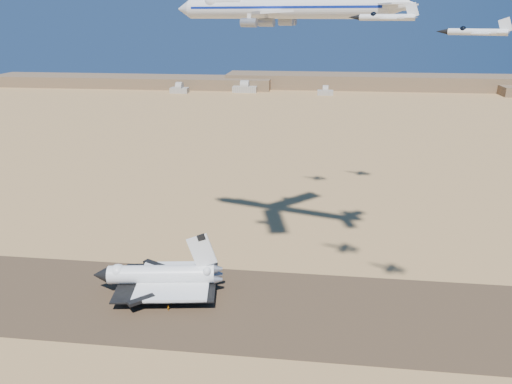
# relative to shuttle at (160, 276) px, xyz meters

# --- Properties ---
(ground) EXTENTS (1200.00, 1200.00, 0.00)m
(ground) POSITION_rel_shuttle_xyz_m (20.76, -6.46, -5.87)
(ground) COLOR tan
(ground) RESTS_ON ground
(runway) EXTENTS (600.00, 50.00, 0.06)m
(runway) POSITION_rel_shuttle_xyz_m (20.76, -6.46, -5.84)
(runway) COLOR brown
(runway) RESTS_ON ground
(ridgeline) EXTENTS (960.00, 90.00, 18.00)m
(ridgeline) POSITION_rel_shuttle_xyz_m (86.08, 520.84, 1.75)
(ridgeline) COLOR #7F6246
(ridgeline) RESTS_ON ground
(hangars) EXTENTS (200.50, 29.50, 30.00)m
(hangars) POSITION_rel_shuttle_xyz_m (-43.24, 471.97, -1.04)
(hangars) COLOR #A9A295
(hangars) RESTS_ON ground
(shuttle) EXTENTS (44.48, 31.37, 21.85)m
(shuttle) POSITION_rel_shuttle_xyz_m (0.00, 0.00, 0.00)
(shuttle) COLOR white
(shuttle) RESTS_ON runway
(carrier_747) EXTENTS (78.07, 58.36, 19.51)m
(carrier_747) POSITION_rel_shuttle_xyz_m (37.11, 19.76, 87.00)
(carrier_747) COLOR silver
(crew_a) EXTENTS (0.49, 0.65, 1.60)m
(crew_a) POSITION_rel_shuttle_xyz_m (6.28, -4.35, -5.01)
(crew_a) COLOR #C0690B
(crew_a) RESTS_ON runway
(crew_b) EXTENTS (1.01, 1.07, 1.93)m
(crew_b) POSITION_rel_shuttle_xyz_m (5.81, -11.21, -4.85)
(crew_b) COLOR #C0690B
(crew_b) RESTS_ON runway
(crew_c) EXTENTS (1.25, 1.12, 1.91)m
(crew_c) POSITION_rel_shuttle_xyz_m (5.82, -7.96, -4.86)
(crew_c) COLOR #C0690B
(crew_c) RESTS_ON runway
(chase_jet_a) EXTENTS (15.98, 9.32, 4.07)m
(chase_jet_a) POSITION_rel_shuttle_xyz_m (66.37, -20.15, 84.45)
(chase_jet_a) COLOR silver
(chase_jet_b) EXTENTS (14.19, 8.45, 3.67)m
(chase_jet_b) POSITION_rel_shuttle_xyz_m (83.31, -33.88, 81.63)
(chase_jet_b) COLOR silver
(chase_jet_c) EXTENTS (14.31, 7.96, 3.58)m
(chase_jet_c) POSITION_rel_shuttle_xyz_m (54.82, 69.37, 89.61)
(chase_jet_c) COLOR silver
(chase_jet_d) EXTENTS (15.67, 9.16, 4.00)m
(chase_jet_d) POSITION_rel_shuttle_xyz_m (81.05, 84.23, 87.55)
(chase_jet_d) COLOR silver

